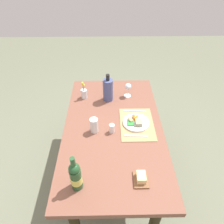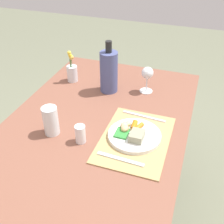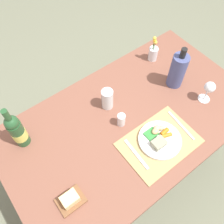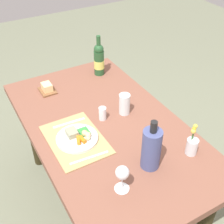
% 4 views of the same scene
% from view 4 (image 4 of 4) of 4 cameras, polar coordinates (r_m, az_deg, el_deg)
% --- Properties ---
extents(ground_plane, '(8.00, 8.00, 0.00)m').
position_cam_4_polar(ground_plane, '(2.34, -1.01, -16.50)').
color(ground_plane, slate).
extents(dining_table, '(1.49, 0.85, 0.74)m').
position_cam_4_polar(dining_table, '(1.86, -1.22, -4.95)').
color(dining_table, brown).
rests_on(dining_table, ground_plane).
extents(placemat, '(0.41, 0.29, 0.01)m').
position_cam_4_polar(placemat, '(1.70, -6.96, -5.19)').
color(placemat, tan).
rests_on(placemat, dining_table).
extents(dinner_plate, '(0.23, 0.23, 0.05)m').
position_cam_4_polar(dinner_plate, '(1.69, -6.56, -4.80)').
color(dinner_plate, white).
rests_on(dinner_plate, placemat).
extents(fork, '(0.03, 0.20, 0.00)m').
position_cam_4_polar(fork, '(1.81, -8.16, -2.09)').
color(fork, silver).
rests_on(fork, placemat).
extents(knife, '(0.03, 0.21, 0.00)m').
position_cam_4_polar(knife, '(1.59, -4.33, -8.67)').
color(knife, silver).
rests_on(knife, placemat).
extents(flower_vase, '(0.06, 0.06, 0.19)m').
position_cam_4_polar(flower_vase, '(1.63, 14.98, -6.03)').
color(flower_vase, silver).
rests_on(flower_vase, dining_table).
extents(butter_dish, '(0.13, 0.10, 0.06)m').
position_cam_4_polar(butter_dish, '(2.11, -12.24, 4.40)').
color(butter_dish, brown).
rests_on(butter_dish, dining_table).
extents(wine_glass, '(0.07, 0.07, 0.15)m').
position_cam_4_polar(wine_glass, '(1.38, 1.97, -11.68)').
color(wine_glass, white).
rests_on(wine_glass, dining_table).
extents(salt_shaker, '(0.05, 0.05, 0.08)m').
position_cam_4_polar(salt_shaker, '(1.81, -1.81, -0.29)').
color(salt_shaker, white).
rests_on(salt_shaker, dining_table).
extents(water_tumbler, '(0.07, 0.07, 0.14)m').
position_cam_4_polar(water_tumbler, '(1.85, 2.38, 1.30)').
color(water_tumbler, silver).
rests_on(water_tumbler, dining_table).
extents(wine_bottle, '(0.08, 0.08, 0.30)m').
position_cam_4_polar(wine_bottle, '(2.23, -2.49, 9.94)').
color(wine_bottle, '#25512B').
rests_on(wine_bottle, dining_table).
extents(cooler_bottle, '(0.10, 0.10, 0.29)m').
position_cam_4_polar(cooler_bottle, '(1.49, 7.49, -6.91)').
color(cooler_bottle, '#485184').
rests_on(cooler_bottle, dining_table).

